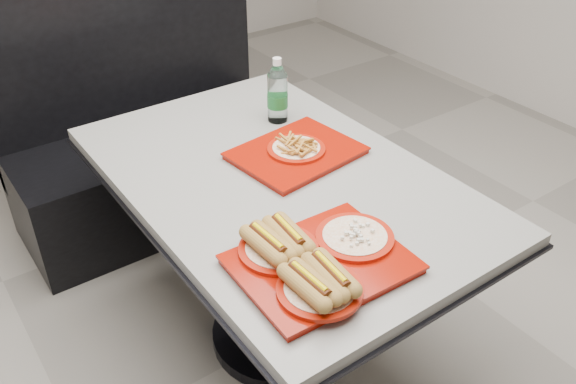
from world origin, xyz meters
TOP-DOWN VIEW (x-y plane):
  - ground at (0.00, 0.00)m, footprint 6.00×6.00m
  - diner_table at (0.00, 0.00)m, footprint 0.92×1.42m
  - booth_bench at (0.00, 1.09)m, footprint 1.30×0.57m
  - tray_near at (-0.18, -0.43)m, footprint 0.46×0.40m
  - tray_far at (0.12, 0.06)m, footprint 0.44×0.36m
  - water_bottle at (0.22, 0.32)m, footprint 0.08×0.08m

SIDE VIEW (x-z plane):
  - ground at x=0.00m, z-range 0.00..0.00m
  - booth_bench at x=0.00m, z-range -0.27..1.08m
  - diner_table at x=0.00m, z-range 0.21..0.96m
  - tray_far at x=0.12m, z-range 0.73..0.81m
  - tray_near at x=-0.18m, z-range 0.74..0.83m
  - water_bottle at x=0.22m, z-range 0.73..0.98m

